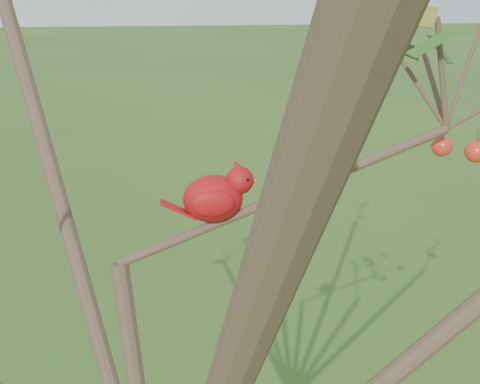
% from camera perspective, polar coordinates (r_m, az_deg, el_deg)
% --- Properties ---
extents(crabapple_tree, '(2.35, 2.05, 2.95)m').
position_cam_1_polar(crabapple_tree, '(0.98, -7.92, -0.55)').
color(crabapple_tree, '#453025').
rests_on(crabapple_tree, ground).
extents(cardinal, '(0.18, 0.09, 0.13)m').
position_cam_1_polar(cardinal, '(1.10, -2.25, -0.38)').
color(cardinal, '#AC0E0E').
rests_on(cardinal, ground).
extents(distant_trees, '(42.77, 15.48, 3.36)m').
position_cam_1_polar(distant_trees, '(27.35, -13.69, 16.41)').
color(distant_trees, '#453025').
rests_on(distant_trees, ground).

